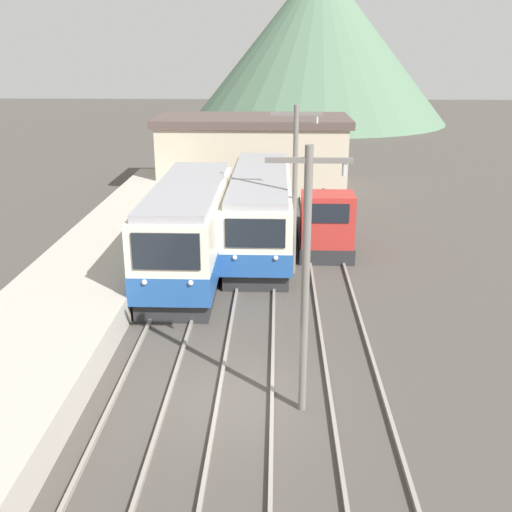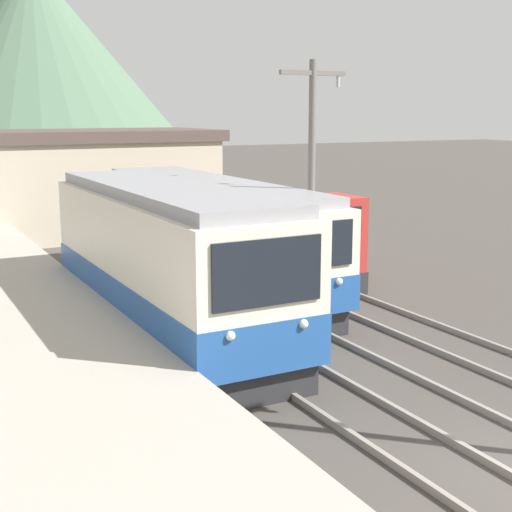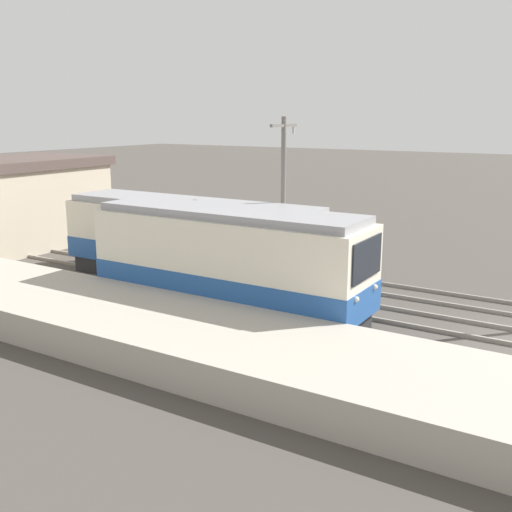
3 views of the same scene
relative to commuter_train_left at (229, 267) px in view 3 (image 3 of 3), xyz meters
The scene contains 5 objects.
platform_left 10.24m from the commuter_train_left, 111.05° to the right, with size 4.50×54.00×1.04m, color #ADA599.
commuter_train_left is the anchor object (origin of this frame).
commuter_train_center 4.73m from the commuter_train_left, 53.69° to the left, with size 2.84×12.08×3.50m.
shunting_locomotive 6.83m from the commuter_train_left, 31.62° to the left, with size 2.40×5.51×3.00m.
catenary_mast_mid 4.75m from the commuter_train_left, ahead, with size 2.00×0.20×6.89m.
Camera 3 is at (-19.36, -1.91, 6.90)m, focal length 42.00 mm.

